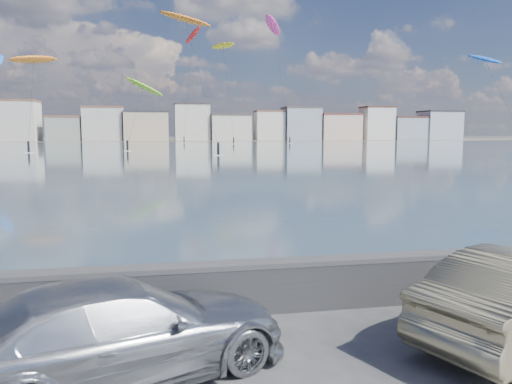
# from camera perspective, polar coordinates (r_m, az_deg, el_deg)

# --- Properties ---
(bay_water) EXTENTS (500.00, 177.00, 0.00)m
(bay_water) POSITION_cam_1_polar(r_m,az_deg,el_deg) (98.03, -10.26, 4.78)
(bay_water) COLOR #2D3E4F
(bay_water) RESTS_ON ground
(far_shore_strip) EXTENTS (500.00, 60.00, 0.00)m
(far_shore_strip) POSITION_cam_1_polar(r_m,az_deg,el_deg) (206.50, -10.59, 5.84)
(far_shore_strip) COLOR #4C473D
(far_shore_strip) RESTS_ON ground
(seawall) EXTENTS (400.00, 0.36, 1.08)m
(seawall) POSITION_cam_1_polar(r_m,az_deg,el_deg) (9.67, -4.46, -10.63)
(seawall) COLOR #28282B
(seawall) RESTS_ON ground
(far_buildings) EXTENTS (240.79, 13.26, 14.60)m
(far_buildings) POSITION_cam_1_polar(r_m,az_deg,el_deg) (192.49, -10.21, 7.57)
(far_buildings) COLOR #B7C6BC
(far_buildings) RESTS_ON ground
(car_silver) EXTENTS (5.31, 3.68, 1.43)m
(car_silver) POSITION_cam_1_polar(r_m,az_deg,el_deg) (7.51, -15.23, -15.06)
(car_silver) COLOR #A4A7AB
(car_silver) RESTS_ON ground
(kitesurfer_1) EXTENTS (7.38, 10.88, 36.25)m
(kitesurfer_1) POSITION_cam_1_polar(r_m,az_deg,el_deg) (164.78, -7.24, 17.17)
(kitesurfer_1) COLOR red
(kitesurfer_1) RESTS_ON ground
(kitesurfer_2) EXTENTS (8.42, 12.81, 17.49)m
(kitesurfer_2) POSITION_cam_1_polar(r_m,az_deg,el_deg) (99.07, -24.07, 13.55)
(kitesurfer_2) COLOR orange
(kitesurfer_2) RESTS_ON ground
(kitesurfer_4) EXTENTS (7.92, 15.06, 15.03)m
(kitesurfer_4) POSITION_cam_1_polar(r_m,az_deg,el_deg) (105.80, -12.72, 11.56)
(kitesurfer_4) COLOR #8CD826
(kitesurfer_4) RESTS_ON ground
(kitesurfer_6) EXTENTS (9.17, 13.90, 23.28)m
(kitesurfer_6) POSITION_cam_1_polar(r_m,az_deg,el_deg) (85.63, -8.09, 18.83)
(kitesurfer_6) COLOR orange
(kitesurfer_6) RESTS_ON ground
(kitesurfer_8) EXTENTS (7.95, 15.52, 29.61)m
(kitesurfer_8) POSITION_cam_1_polar(r_m,az_deg,el_deg) (153.18, -3.79, 16.23)
(kitesurfer_8) COLOR yellow
(kitesurfer_8) RESTS_ON ground
(kitesurfer_10) EXTENTS (8.33, 12.60, 38.61)m
(kitesurfer_10) POSITION_cam_1_polar(r_m,az_deg,el_deg) (159.06, 1.94, 18.41)
(kitesurfer_10) COLOR #E5338C
(kitesurfer_10) RESTS_ON ground
(kitesurfer_12) EXTENTS (5.36, 13.33, 19.15)m
(kitesurfer_12) POSITION_cam_1_polar(r_m,az_deg,el_deg) (109.13, 24.73, 13.48)
(kitesurfer_12) COLOR blue
(kitesurfer_12) RESTS_ON ground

